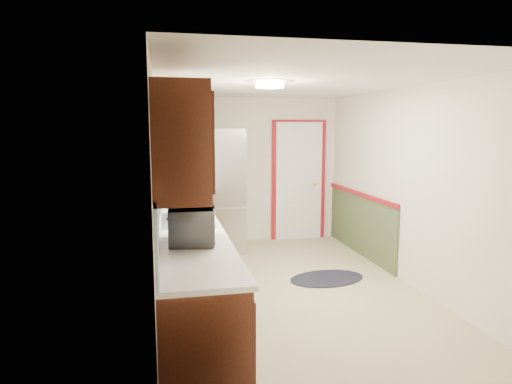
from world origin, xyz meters
name	(u,v)px	position (x,y,z in m)	size (l,w,h in m)	color
room_shell	(291,191)	(0.00, 0.00, 1.20)	(3.20, 5.20, 2.52)	tan
kitchen_run	(184,235)	(-1.24, -0.29, 0.81)	(0.63, 4.00, 2.20)	#36160C
back_wall_trim	(311,189)	(0.99, 2.21, 0.89)	(1.12, 2.30, 2.08)	maroon
ceiling_fixture	(270,85)	(-0.30, -0.20, 2.36)	(0.30, 0.30, 0.06)	#FFD88C
microwave	(192,220)	(-1.20, -1.10, 1.13)	(0.56, 0.31, 0.38)	white
refrigerator	(219,190)	(-0.57, 2.05, 0.95)	(0.87, 0.83, 1.89)	#B7B7BC
rug	(327,278)	(0.59, 0.33, 0.01)	(0.99, 0.64, 0.01)	black
cooktop	(181,197)	(-1.19, 1.40, 0.95)	(0.46, 0.55, 0.02)	black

